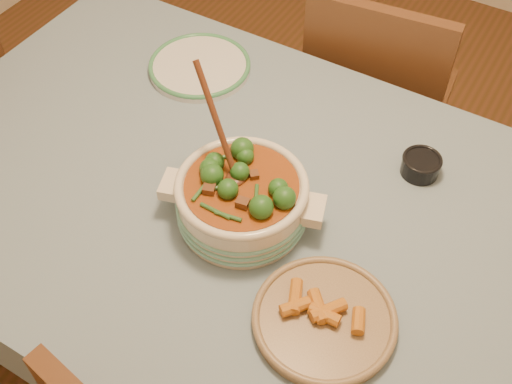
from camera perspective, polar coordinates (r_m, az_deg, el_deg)
floor at (r=2.09m, az=-0.94°, el=-13.81°), size 4.50×4.50×0.00m
dining_table at (r=1.53m, az=-1.26°, el=-2.70°), size 1.68×1.08×0.76m
stew_casserole at (r=1.36m, az=-1.27°, el=-0.44°), size 0.36×0.35×0.34m
white_plate at (r=1.78m, az=-5.03°, el=11.08°), size 0.36×0.36×0.02m
condiment_bowl at (r=1.54m, az=14.46°, el=2.39°), size 0.11×0.11×0.05m
fried_plate at (r=1.27m, az=6.12°, el=-11.07°), size 0.31×0.31×0.05m
chair_far at (r=2.10m, az=10.56°, el=8.34°), size 0.47×0.47×0.90m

